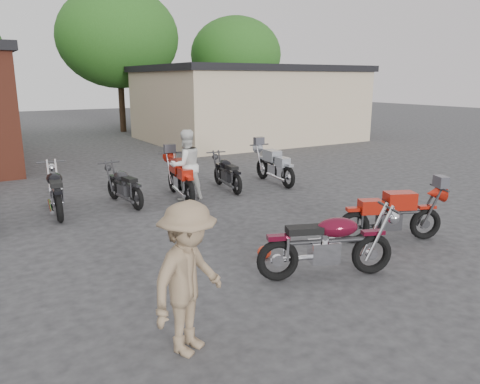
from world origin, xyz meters
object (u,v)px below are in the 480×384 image
row_bike_3 (124,183)px  row_bike_4 (180,176)px  row_bike_5 (227,171)px  vintage_motorcycle (329,240)px  person_light (186,165)px  helmet (264,252)px  row_bike_2 (56,188)px  person_tan (189,279)px  row_bike_6 (274,164)px  sportbike (393,212)px

row_bike_3 → row_bike_4: size_ratio=0.89×
row_bike_5 → row_bike_4: bearing=105.9°
vintage_motorcycle → person_light: 5.76m
helmet → row_bike_3: size_ratio=0.13×
helmet → row_bike_2: bearing=117.7°
row_bike_3 → row_bike_4: (1.50, -0.15, 0.07)m
person_tan → vintage_motorcycle: bearing=-13.7°
helmet → row_bike_3: row_bike_3 is taller
row_bike_4 → row_bike_5: (1.58, 0.23, -0.07)m
row_bike_2 → person_light: bearing=-91.3°
helmet → person_light: size_ratio=0.13×
vintage_motorcycle → helmet: vintage_motorcycle is taller
person_tan → row_bike_2: size_ratio=0.85×
person_light → row_bike_5: (1.51, 0.49, -0.38)m
person_light → row_bike_6: bearing=-172.6°
row_bike_2 → row_bike_3: bearing=-84.5°
vintage_motorcycle → person_light: (0.17, 5.75, 0.30)m
row_bike_2 → sportbike: bearing=-129.8°
vintage_motorcycle → person_light: size_ratio=1.17×
helmet → row_bike_4: size_ratio=0.12×
row_bike_6 → row_bike_5: bearing=92.9°
person_tan → row_bike_5: size_ratio=0.97×
row_bike_2 → vintage_motorcycle: bearing=-147.5°
person_tan → row_bike_6: bearing=19.8°
vintage_motorcycle → sportbike: (2.26, 0.67, -0.04)m
vintage_motorcycle → row_bike_4: vintage_motorcycle is taller
helmet → row_bike_5: size_ratio=0.13×
person_light → row_bike_4: (-0.07, 0.26, -0.32)m
sportbike → row_bike_6: (1.06, 5.53, 0.01)m
person_light → row_bike_4: size_ratio=0.88×
person_tan → row_bike_4: person_tan is taller
person_tan → row_bike_2: person_tan is taller
row_bike_3 → row_bike_4: bearing=-103.0°
person_light → row_bike_3: bearing=-15.2°
row_bike_5 → person_tan: bearing=154.8°
person_tan → row_bike_5: bearing=28.5°
person_light → person_tan: person_light is taller
row_bike_3 → row_bike_5: row_bike_5 is taller
helmet → row_bike_6: size_ratio=0.12×
vintage_motorcycle → sportbike: vintage_motorcycle is taller
sportbike → row_bike_5: size_ratio=1.09×
sportbike → row_bike_4: (-2.16, 5.34, 0.02)m
sportbike → row_bike_3: (-3.66, 5.49, -0.05)m
sportbike → row_bike_2: (-5.29, 5.52, 0.03)m
helmet → row_bike_6: bearing=53.1°
row_bike_5 → row_bike_6: size_ratio=0.90×
vintage_motorcycle → row_bike_3: 6.32m
vintage_motorcycle → helmet: 1.38m
helmet → row_bike_5: 5.48m
helmet → person_light: 4.66m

